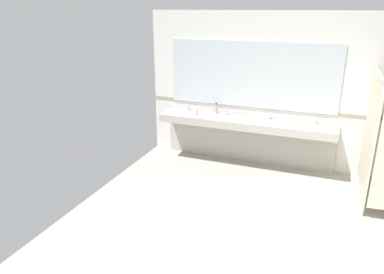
# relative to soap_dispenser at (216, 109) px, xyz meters

# --- Properties ---
(wall_back) EXTENTS (7.14, 0.12, 2.70)m
(wall_back) POSITION_rel_soap_dispenser_xyz_m (2.26, 0.19, 0.38)
(wall_back) COLOR silver
(wall_back) RESTS_ON ground_plane
(wall_back_tile_band) EXTENTS (7.14, 0.01, 0.06)m
(wall_back_tile_band) POSITION_rel_soap_dispenser_xyz_m (2.26, 0.13, 0.08)
(wall_back_tile_band) COLOR #9E937F
(wall_back_tile_band) RESTS_ON wall_back
(vanity_counter) EXTENTS (3.12, 0.56, 1.00)m
(vanity_counter) POSITION_rel_soap_dispenser_xyz_m (0.60, -0.08, -0.32)
(vanity_counter) COLOR #B2ADA3
(vanity_counter) RESTS_ON ground_plane
(mirror_panel) EXTENTS (3.02, 0.02, 1.17)m
(mirror_panel) POSITION_rel_soap_dispenser_xyz_m (0.60, 0.12, 0.65)
(mirror_panel) COLOR silver
(mirror_panel) RESTS_ON wall_back
(soap_dispenser) EXTENTS (0.07, 0.07, 0.20)m
(soap_dispenser) POSITION_rel_soap_dispenser_xyz_m (0.00, 0.00, 0.00)
(soap_dispenser) COLOR #D899B2
(soap_dispenser) RESTS_ON vanity_counter
(paper_cup) EXTENTS (0.07, 0.07, 0.10)m
(paper_cup) POSITION_rel_soap_dispenser_xyz_m (-0.31, -0.22, -0.04)
(paper_cup) COLOR beige
(paper_cup) RESTS_ON vanity_counter
(floor_drain_cover) EXTENTS (0.14, 0.14, 0.01)m
(floor_drain_cover) POSITION_rel_soap_dispenser_xyz_m (2.40, -2.14, -0.97)
(floor_drain_cover) COLOR #B7BABF
(floor_drain_cover) RESTS_ON ground_plane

